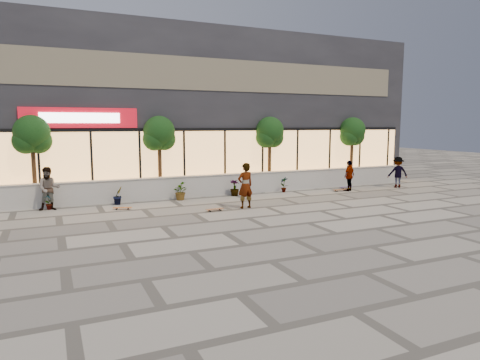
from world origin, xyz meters
name	(u,v)px	position (x,y,z in m)	size (l,w,h in m)	color
ground	(309,223)	(0.00, 0.00, 0.00)	(80.00, 80.00, 0.00)	#ABA494
planter_wall	(232,184)	(0.00, 7.00, 0.52)	(22.00, 0.42, 1.04)	silver
retail_building	(197,112)	(0.00, 12.49, 4.25)	(24.00, 9.17, 8.50)	#27262C
shrub_a	(48,200)	(-8.50, 6.45, 0.41)	(0.43, 0.29, 0.81)	#123410
shrub_b	(118,195)	(-5.70, 6.45, 0.41)	(0.45, 0.36, 0.81)	#123410
shrub_c	(180,191)	(-2.90, 6.45, 0.41)	(0.73, 0.63, 0.81)	#123410
shrub_d	(235,188)	(-0.10, 6.45, 0.41)	(0.45, 0.45, 0.81)	#123410
shrub_e	(284,184)	(2.70, 6.45, 0.41)	(0.43, 0.29, 0.81)	#123410
tree_west	(32,137)	(-9.00, 7.70, 2.99)	(1.60, 1.50, 3.92)	#492E1A
tree_midwest	(159,135)	(-3.50, 7.70, 2.99)	(1.60, 1.50, 3.92)	#492E1A
tree_mideast	(270,134)	(2.50, 7.70, 2.99)	(1.60, 1.50, 3.92)	#492E1A
tree_east	(352,133)	(8.00, 7.70, 2.99)	(1.60, 1.50, 3.92)	#492E1A
skater_center	(245,186)	(-0.92, 3.42, 0.96)	(0.70, 0.46, 1.92)	silver
skater_left	(49,189)	(-8.45, 6.30, 0.90)	(0.87, 0.68, 1.79)	tan
skater_right_near	(349,176)	(6.05, 5.40, 0.81)	(0.95, 0.40, 1.63)	silver
skater_right_far	(398,172)	(9.32, 5.31, 0.86)	(1.11, 0.64, 1.72)	maroon
skateboard_center	(215,209)	(-2.31, 3.37, 0.08)	(0.78, 0.27, 0.09)	brown
skateboard_left	(122,208)	(-5.71, 5.24, 0.08)	(0.78, 0.42, 0.09)	#AE5520
skateboard_right_near	(340,190)	(5.57, 5.49, 0.09)	(0.86, 0.26, 0.10)	brown
skateboard_right_far	(346,187)	(6.50, 6.20, 0.08)	(0.78, 0.22, 0.09)	#56447D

